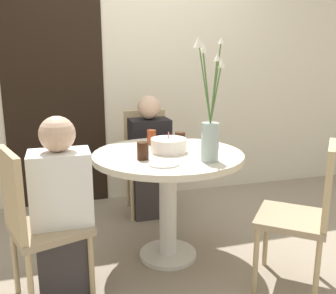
{
  "coord_description": "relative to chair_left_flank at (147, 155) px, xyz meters",
  "views": [
    {
      "loc": [
        -0.69,
        -2.34,
        1.38
      ],
      "look_at": [
        0.0,
        0.0,
        0.81
      ],
      "focal_mm": 40.0,
      "sensor_mm": 36.0,
      "label": 1
    }
  ],
  "objects": [
    {
      "name": "drink_glass_1",
      "position": [
        -0.11,
        -0.62,
        0.3
      ],
      "size": [
        0.07,
        0.07,
        0.11
      ],
      "color": "maroon",
      "rests_on": "dining_table"
    },
    {
      "name": "dining_table",
      "position": [
        -0.06,
        -0.9,
        0.09
      ],
      "size": [
        1.01,
        1.01,
        0.77
      ],
      "color": "beige",
      "rests_on": "ground_plane"
    },
    {
      "name": "flower_vase",
      "position": [
        0.11,
        -1.18,
        0.47
      ],
      "size": [
        0.23,
        0.21,
        0.74
      ],
      "color": "#9EB2AD",
      "rests_on": "dining_table"
    },
    {
      "name": "drink_glass_2",
      "position": [
        -0.26,
        -1.02,
        0.3
      ],
      "size": [
        0.07,
        0.07,
        0.11
      ],
      "color": "#33190C",
      "rests_on": "dining_table"
    },
    {
      "name": "chair_far_back",
      "position": [
        -0.92,
        -1.18,
        0.0
      ],
      "size": [
        0.51,
        0.51,
        0.92
      ],
      "rotation": [
        0.0,
        0.0,
        1.89
      ],
      "color": "#9E896B",
      "rests_on": "ground_plane"
    },
    {
      "name": "birthday_cake",
      "position": [
        -0.05,
        -0.88,
        0.29
      ],
      "size": [
        0.24,
        0.24,
        0.14
      ],
      "color": "white",
      "rests_on": "dining_table"
    },
    {
      "name": "wall_back",
      "position": [
        -0.06,
        0.4,
        0.78
      ],
      "size": [
        8.0,
        0.05,
        2.6
      ],
      "color": "beige",
      "rests_on": "ground_plane"
    },
    {
      "name": "person_woman",
      "position": [
        -0.77,
        -1.13,
        -0.01
      ],
      "size": [
        0.34,
        0.24,
        1.08
      ],
      "color": "#383333",
      "rests_on": "ground_plane"
    },
    {
      "name": "side_plate",
      "position": [
        -0.17,
        -1.17,
        0.25
      ],
      "size": [
        0.19,
        0.19,
        0.01
      ],
      "color": "silver",
      "rests_on": "dining_table"
    },
    {
      "name": "person_boy",
      "position": [
        -0.01,
        -0.16,
        -0.01
      ],
      "size": [
        0.34,
        0.24,
        1.08
      ],
      "color": "#383333",
      "rests_on": "ground_plane"
    },
    {
      "name": "ground_plane",
      "position": [
        -0.06,
        -0.9,
        -0.52
      ],
      "size": [
        16.0,
        16.0,
        0.0
      ],
      "primitive_type": "plane",
      "color": "gray"
    },
    {
      "name": "doorway_panel",
      "position": [
        -0.78,
        0.36,
        0.5
      ],
      "size": [
        0.9,
        0.01,
        2.05
      ],
      "color": "black",
      "rests_on": "ground_plane"
    },
    {
      "name": "chair_left_flank",
      "position": [
        0.0,
        0.0,
        0.0
      ],
      "size": [
        0.43,
        0.43,
        0.92
      ],
      "rotation": [
        0.0,
        0.0,
        -0.07
      ],
      "color": "#9E896B",
      "rests_on": "ground_plane"
    },
    {
      "name": "chair_near_front",
      "position": [
        0.62,
        -1.49,
        0.0
      ],
      "size": [
        0.56,
        0.56,
        0.92
      ],
      "rotation": [
        0.0,
        0.0,
        4.0
      ],
      "color": "#9E896B",
      "rests_on": "ground_plane"
    },
    {
      "name": "drink_glass_0",
      "position": [
        0.08,
        -0.73,
        0.29
      ],
      "size": [
        0.07,
        0.07,
        0.1
      ],
      "color": "#33190C",
      "rests_on": "dining_table"
    }
  ]
}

